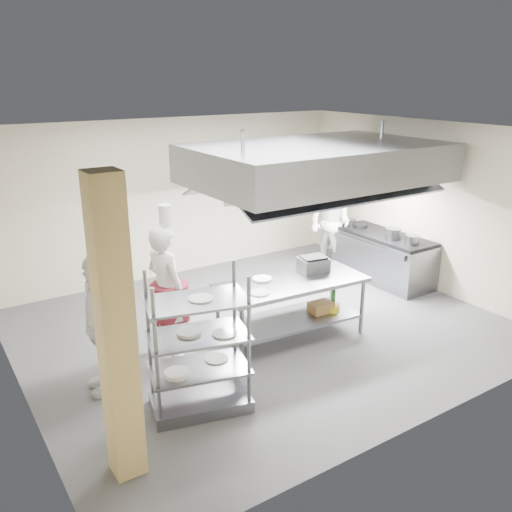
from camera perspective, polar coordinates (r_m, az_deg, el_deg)
floor at (r=8.50m, az=0.75°, el=-7.55°), size 7.00×7.00×0.00m
ceiling at (r=7.66m, az=0.85°, el=13.02°), size 7.00×7.00×0.00m
wall_back at (r=10.49m, az=-8.45°, el=6.06°), size 7.00×0.00×7.00m
wall_left at (r=6.75m, az=-24.71°, el=-2.62°), size 0.00×6.00×6.00m
wall_right at (r=10.26m, az=17.30°, el=5.13°), size 0.00×6.00×6.00m
column at (r=5.14m, az=-14.50°, el=-7.96°), size 0.30×0.30×3.00m
exhaust_hood at (r=8.83m, az=6.46°, el=9.73°), size 4.00×2.50×0.60m
hood_strip_a at (r=8.35m, az=1.56°, el=7.10°), size 1.60×0.12×0.04m
hood_strip_b at (r=9.47m, az=10.64°, el=8.17°), size 1.60×0.12×0.04m
wall_shelf at (r=11.21m, az=0.31°, el=7.07°), size 1.50×0.28×0.04m
island at (r=8.02m, az=3.73°, el=-5.66°), size 2.26×1.08×0.91m
island_worktop at (r=7.85m, az=3.80°, el=-2.83°), size 2.26×1.08×0.06m
island_undershelf at (r=8.08m, az=3.71°, el=-6.66°), size 2.07×0.97×0.04m
pass_rack at (r=6.26m, az=-6.09°, el=-9.08°), size 1.26×0.92×1.70m
cooking_range at (r=10.56m, az=13.21°, el=-0.24°), size 0.80×2.00×0.84m
range_top at (r=10.43m, az=13.39°, el=2.10°), size 0.78×1.96×0.06m
chef_head at (r=7.48m, az=-9.45°, el=-3.71°), size 0.59×0.77×1.88m
chef_line at (r=10.78m, az=7.82°, el=3.39°), size 0.87×1.03×1.89m
chef_plating at (r=6.82m, az=-16.04°, el=-6.94°), size 0.58×1.10×1.78m
griddle at (r=8.23m, az=6.05°, el=-0.88°), size 0.47×0.39×0.20m
wicker_basket at (r=8.29m, az=6.84°, el=-5.37°), size 0.37×0.26×0.15m
stockpot at (r=10.14m, az=14.25°, el=2.31°), size 0.28×0.28×0.20m
plate_stack at (r=6.41m, az=-6.00°, el=-11.48°), size 0.28×0.28×0.05m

